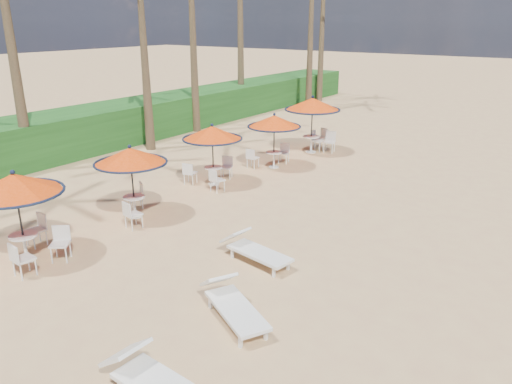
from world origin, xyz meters
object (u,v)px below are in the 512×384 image
lounger_mid (232,302)px  lounger_far (253,249)px  station_0 (19,195)px  station_3 (274,126)px  station_1 (131,162)px  station_2 (212,140)px  station_4 (314,111)px  lounger_near (155,380)px

lounger_mid → lounger_far: lounger_mid is taller
station_0 → lounger_far: size_ratio=1.13×
station_0 → station_3: size_ratio=1.06×
station_1 → station_2: size_ratio=1.00×
station_4 → station_0: bearing=-92.4°
station_2 → lounger_far: size_ratio=1.08×
lounger_far → lounger_near: bearing=-63.2°
station_2 → station_1: bearing=-88.7°
station_2 → lounger_near: (6.24, -8.89, -1.27)m
lounger_mid → lounger_far: bearing=143.8°
lounger_mid → station_1: bearing=-176.1°
station_4 → lounger_near: size_ratio=1.15×
station_2 → station_4: (0.68, 6.18, 0.23)m
station_3 → lounger_mid: size_ratio=1.03×
station_3 → lounger_mid: 10.94m
lounger_far → station_1: bearing=-174.6°
station_2 → station_3: 3.16m
station_3 → station_4: size_ratio=0.87×
station_1 → station_3: size_ratio=1.01×
station_4 → station_2: bearing=-96.3°
station_1 → station_4: station_4 is taller
station_3 → lounger_far: (4.17, -7.22, -1.36)m
lounger_far → station_2: bearing=148.2°
station_3 → lounger_far: 8.45m
station_0 → station_4: station_4 is taller
station_4 → lounger_near: bearing=-69.7°
station_4 → station_1: bearing=-93.4°
station_3 → station_4: 3.08m
station_0 → lounger_mid: bearing=9.1°
lounger_far → station_3: bearing=129.2°
station_0 → station_3: bearing=87.5°
station_1 → station_2: (-0.09, 3.80, -0.08)m
station_0 → station_4: bearing=87.6°
station_1 → station_2: bearing=91.3°
lounger_near → lounger_far: 5.01m
station_3 → lounger_mid: station_3 is taller
station_0 → station_2: station_0 is taller
station_1 → lounger_near: station_1 is taller
lounger_far → lounger_mid: bearing=-55.1°
station_0 → station_4: (0.57, 13.48, 0.15)m
station_0 → lounger_near: (6.13, -1.59, -1.35)m
station_1 → station_3: bearing=86.1°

